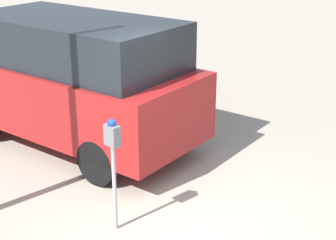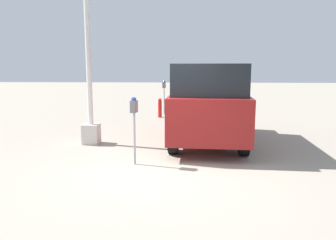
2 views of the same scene
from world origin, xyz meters
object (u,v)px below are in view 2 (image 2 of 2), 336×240
parked_van (208,101)px  lamp_post (89,85)px  fire_hydrant (160,108)px  parking_meter_near (134,115)px  parking_meter_far (164,89)px

parked_van → lamp_post: bearing=99.3°
lamp_post → fire_hydrant: bearing=-17.2°
parking_meter_near → fire_hydrant: parking_meter_near is taller
parked_van → fire_hydrant: (4.59, 1.73, -0.77)m
lamp_post → fire_hydrant: 5.32m
parking_meter_near → fire_hydrant: bearing=12.8°
parking_meter_near → parked_van: parked_van is taller
parking_meter_far → lamp_post: size_ratio=0.27×
parking_meter_far → parked_van: (-5.67, -1.62, 0.06)m
parking_meter_far → fire_hydrant: parking_meter_far is taller
parking_meter_far → parked_van: 5.90m
parking_meter_near → parking_meter_far: parking_meter_far is taller
parked_van → fire_hydrant: bearing=23.7°
parking_meter_near → parking_meter_far: (7.94, -0.11, 0.03)m
parking_meter_near → lamp_post: bearing=51.4°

